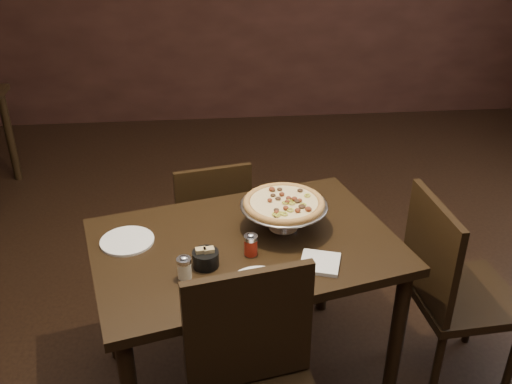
{
  "coord_description": "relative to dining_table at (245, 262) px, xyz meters",
  "views": [
    {
      "loc": [
        -0.16,
        -1.85,
        2.05
      ],
      "look_at": [
        0.03,
        0.15,
        0.97
      ],
      "focal_mm": 40.0,
      "sensor_mm": 36.0,
      "label": 1
    }
  ],
  "objects": [
    {
      "name": "dining_table",
      "position": [
        0.0,
        0.0,
        0.0
      ],
      "size": [
        1.38,
        1.09,
        0.76
      ],
      "rotation": [
        0.0,
        0.0,
        0.25
      ],
      "color": "black",
      "rests_on": "ground"
    },
    {
      "name": "serving_spatula",
      "position": [
        0.15,
        0.02,
        0.22
      ],
      "size": [
        0.16,
        0.16,
        0.02
      ],
      "rotation": [
        0.0,
        0.0,
        -0.6
      ],
      "color": "silver",
      "rests_on": "pizza_stand"
    },
    {
      "name": "plate_near",
      "position": [
        0.03,
        -0.3,
        0.11
      ],
      "size": [
        0.23,
        0.23,
        0.01
      ],
      "primitive_type": "cylinder",
      "color": "white",
      "rests_on": "dining_table"
    },
    {
      "name": "pepper_flake_shaker",
      "position": [
        0.02,
        -0.09,
        0.15
      ],
      "size": [
        0.06,
        0.06,
        0.1
      ],
      "color": "maroon",
      "rests_on": "dining_table"
    },
    {
      "name": "chair_side",
      "position": [
        0.89,
        -0.05,
        -0.15
      ],
      "size": [
        0.47,
        0.47,
        0.94
      ],
      "rotation": [
        0.0,
        0.0,
        1.64
      ],
      "color": "black",
      "rests_on": "ground"
    },
    {
      "name": "parmesan_shaker",
      "position": [
        -0.24,
        -0.22,
        0.15
      ],
      "size": [
        0.05,
        0.05,
        0.1
      ],
      "color": "#F6ECBF",
      "rests_on": "dining_table"
    },
    {
      "name": "packet_caddy",
      "position": [
        -0.16,
        -0.15,
        0.13
      ],
      "size": [
        0.1,
        0.1,
        0.08
      ],
      "rotation": [
        0.0,
        0.0,
        0.16
      ],
      "color": "black",
      "rests_on": "dining_table"
    },
    {
      "name": "room",
      "position": [
        0.09,
        -0.07,
        0.74
      ],
      "size": [
        6.04,
        7.04,
        2.84
      ],
      "color": "black",
      "rests_on": "ground"
    },
    {
      "name": "chair_far",
      "position": [
        -0.14,
        0.67,
        -0.21
      ],
      "size": [
        0.46,
        0.46,
        0.83
      ],
      "rotation": [
        0.0,
        0.0,
        3.34
      ],
      "color": "black",
      "rests_on": "ground"
    },
    {
      "name": "napkin_stack",
      "position": [
        0.28,
        -0.18,
        0.11
      ],
      "size": [
        0.19,
        0.19,
        0.02
      ],
      "primitive_type": "cube",
      "rotation": [
        0.0,
        0.0,
        -0.32
      ],
      "color": "white",
      "rests_on": "dining_table"
    },
    {
      "name": "pizza_stand",
      "position": [
        0.17,
        0.09,
        0.22
      ],
      "size": [
        0.37,
        0.37,
        0.15
      ],
      "color": "silver",
      "rests_on": "dining_table"
    },
    {
      "name": "plate_left",
      "position": [
        -0.48,
        0.05,
        0.11
      ],
      "size": [
        0.22,
        0.22,
        0.01
      ],
      "primitive_type": "cylinder",
      "color": "white",
      "rests_on": "dining_table"
    }
  ]
}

